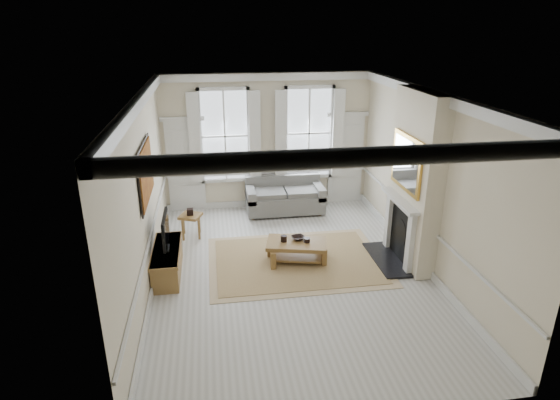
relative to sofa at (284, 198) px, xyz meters
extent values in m
plane|color=#B7B5AD|center=(-0.37, -3.11, -0.37)|extent=(7.20, 7.20, 0.00)
plane|color=white|center=(-0.37, -3.11, 3.03)|extent=(7.20, 7.20, 0.00)
plane|color=beige|center=(-0.37, 0.49, 1.33)|extent=(5.20, 0.00, 5.20)
plane|color=beige|center=(-2.97, -3.11, 1.33)|extent=(0.00, 7.20, 7.20)
plane|color=beige|center=(2.23, -3.11, 1.33)|extent=(0.00, 7.20, 7.20)
cube|color=silver|center=(-2.42, 0.45, 0.78)|extent=(0.90, 0.08, 2.30)
cube|color=silver|center=(1.68, 0.45, 0.78)|extent=(0.90, 0.08, 2.30)
cube|color=#A5661C|center=(-2.93, -2.81, 1.68)|extent=(0.05, 1.66, 1.06)
cube|color=beige|center=(2.06, -2.91, 1.33)|extent=(0.35, 1.70, 3.38)
cube|color=black|center=(1.63, -2.91, -0.34)|extent=(0.55, 1.50, 0.05)
cube|color=silver|center=(1.83, -3.46, 0.21)|extent=(0.10, 0.18, 1.15)
cube|color=silver|center=(1.83, -2.36, 0.21)|extent=(0.10, 0.18, 1.15)
cube|color=silver|center=(1.78, -2.91, 0.93)|extent=(0.20, 1.45, 0.06)
cube|color=black|center=(1.88, -2.91, 0.18)|extent=(0.02, 0.92, 1.00)
cube|color=gold|center=(1.84, -2.91, 1.68)|extent=(0.06, 1.26, 1.06)
cube|color=#595957|center=(0.00, -0.06, -0.09)|extent=(1.92, 0.93, 0.44)
cube|color=#595957|center=(0.00, 0.31, 0.29)|extent=(1.92, 0.20, 0.44)
cube|color=#595957|center=(-0.86, -0.06, 0.17)|extent=(0.20, 0.93, 0.30)
cube|color=#595957|center=(0.86, -0.06, 0.17)|extent=(0.20, 0.93, 0.30)
cylinder|color=brown|center=(-0.84, -0.41, -0.33)|extent=(0.06, 0.06, 0.08)
cylinder|color=brown|center=(0.84, 0.29, -0.33)|extent=(0.06, 0.06, 0.08)
cube|color=brown|center=(-2.30, -1.16, 0.13)|extent=(0.56, 0.56, 0.06)
cube|color=brown|center=(-2.47, -1.32, -0.13)|extent=(0.05, 0.05, 0.47)
cube|color=brown|center=(-2.14, -1.32, -0.13)|extent=(0.05, 0.05, 0.47)
cube|color=brown|center=(-2.47, -0.99, -0.13)|extent=(0.05, 0.05, 0.47)
cube|color=brown|center=(-2.14, -0.99, -0.13)|extent=(0.05, 0.05, 0.47)
cube|color=#9C7950|center=(-0.19, -2.67, -0.35)|extent=(3.50, 2.60, 0.02)
cube|color=brown|center=(-0.19, -2.67, 0.03)|extent=(1.30, 0.93, 0.08)
cube|color=brown|center=(-0.67, -2.91, -0.19)|extent=(0.10, 0.10, 0.36)
cube|color=brown|center=(0.30, -2.91, -0.19)|extent=(0.10, 0.10, 0.36)
cube|color=brown|center=(-0.67, -2.42, -0.19)|extent=(0.10, 0.10, 0.36)
cube|color=brown|center=(0.30, -2.42, -0.19)|extent=(0.10, 0.10, 0.36)
cylinder|color=black|center=(-0.44, -2.62, 0.14)|extent=(0.12, 0.12, 0.12)
cylinder|color=black|center=(0.01, -2.72, 0.12)|extent=(0.12, 0.12, 0.09)
imported|color=black|center=(-0.14, -2.57, 0.11)|extent=(0.32, 0.32, 0.06)
cube|color=brown|center=(-2.71, -2.78, -0.10)|extent=(0.48, 1.49, 0.53)
cube|color=black|center=(-2.69, -2.78, 0.18)|extent=(0.08, 0.30, 0.03)
cube|color=black|center=(-2.69, -2.78, 0.57)|extent=(0.05, 0.90, 0.55)
cube|color=black|center=(-2.66, -2.78, 0.57)|extent=(0.01, 0.83, 0.50)
camera|label=1|loc=(-1.77, -10.89, 4.19)|focal=30.00mm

